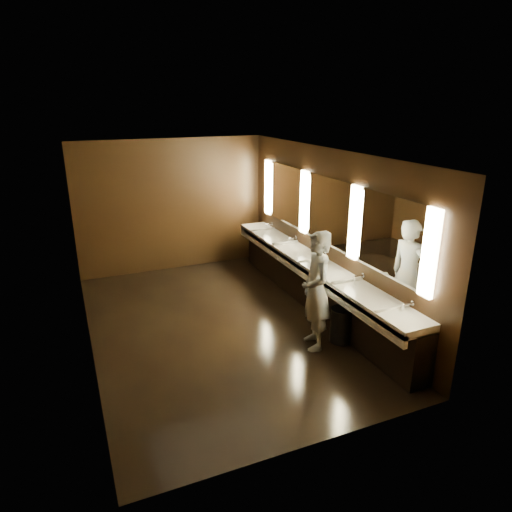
{
  "coord_description": "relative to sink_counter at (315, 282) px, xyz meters",
  "views": [
    {
      "loc": [
        -2.1,
        -6.45,
        3.56
      ],
      "look_at": [
        0.66,
        0.0,
        1.13
      ],
      "focal_mm": 32.0,
      "sensor_mm": 36.0,
      "label": 1
    }
  ],
  "objects": [
    {
      "name": "wall_right",
      "position": [
        0.21,
        0.0,
        0.9
      ],
      "size": [
        0.02,
        6.0,
        2.8
      ],
      "primitive_type": "cube",
      "color": "black",
      "rests_on": "floor"
    },
    {
      "name": "wall_front",
      "position": [
        -1.79,
        -3.0,
        0.9
      ],
      "size": [
        4.0,
        0.02,
        2.8
      ],
      "primitive_type": "cube",
      "color": "black",
      "rests_on": "floor"
    },
    {
      "name": "sink_counter",
      "position": [
        0.0,
        0.0,
        0.0
      ],
      "size": [
        0.55,
        5.4,
        1.01
      ],
      "color": "black",
      "rests_on": "floor"
    },
    {
      "name": "mirror_band",
      "position": [
        0.19,
        -0.0,
        1.25
      ],
      "size": [
        0.06,
        5.03,
        1.15
      ],
      "color": "#FFEFB4",
      "rests_on": "wall_right"
    },
    {
      "name": "person",
      "position": [
        -0.67,
        -1.16,
        0.41
      ],
      "size": [
        0.58,
        0.74,
        1.8
      ],
      "primitive_type": "imported",
      "rotation": [
        0.0,
        0.0,
        -1.81
      ],
      "color": "#97B6E1",
      "rests_on": "floor"
    },
    {
      "name": "wall_back",
      "position": [
        -1.79,
        3.0,
        0.9
      ],
      "size": [
        4.0,
        0.02,
        2.8
      ],
      "primitive_type": "cube",
      "color": "black",
      "rests_on": "floor"
    },
    {
      "name": "trash_bin",
      "position": [
        -0.22,
        -1.2,
        -0.22
      ],
      "size": [
        0.38,
        0.38,
        0.54
      ],
      "primitive_type": "cylinder",
      "rotation": [
        0.0,
        0.0,
        -0.08
      ],
      "color": "black",
      "rests_on": "floor"
    },
    {
      "name": "floor",
      "position": [
        -1.79,
        0.0,
        -0.5
      ],
      "size": [
        6.0,
        6.0,
        0.0
      ],
      "primitive_type": "plane",
      "color": "black",
      "rests_on": "ground"
    },
    {
      "name": "ceiling",
      "position": [
        -1.79,
        0.0,
        2.3
      ],
      "size": [
        4.0,
        6.0,
        0.02
      ],
      "primitive_type": "cube",
      "color": "#2D2D2B",
      "rests_on": "wall_back"
    },
    {
      "name": "wall_left",
      "position": [
        -3.79,
        0.0,
        0.9
      ],
      "size": [
        0.02,
        6.0,
        2.8
      ],
      "primitive_type": "cube",
      "color": "black",
      "rests_on": "floor"
    }
  ]
}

